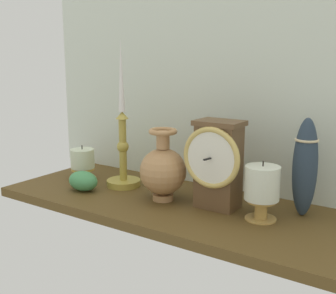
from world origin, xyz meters
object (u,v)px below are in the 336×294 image
(candlestick_tall_left, at_px, (123,149))
(pillar_candle_front, at_px, (262,188))
(mantel_clock, at_px, (217,163))
(tall_ceramic_vase, at_px, (305,167))
(brass_vase_bulbous, at_px, (163,170))
(pillar_candle_near_clock, at_px, (83,163))

(candlestick_tall_left, bearing_deg, pillar_candle_front, -3.22)
(mantel_clock, bearing_deg, tall_ceramic_vase, 19.72)
(mantel_clock, height_order, tall_ceramic_vase, tall_ceramic_vase)
(pillar_candle_front, bearing_deg, brass_vase_bulbous, -177.20)
(brass_vase_bulbous, relative_size, pillar_candle_front, 1.36)
(pillar_candle_front, xyz_separation_m, tall_ceramic_vase, (0.07, 0.08, 0.04))
(tall_ceramic_vase, bearing_deg, brass_vase_bulbous, -164.52)
(pillar_candle_near_clock, distance_m, tall_ceramic_vase, 0.65)
(pillar_candle_front, height_order, tall_ceramic_vase, tall_ceramic_vase)
(candlestick_tall_left, distance_m, tall_ceramic_vase, 0.50)
(mantel_clock, distance_m, tall_ceramic_vase, 0.20)
(candlestick_tall_left, distance_m, pillar_candle_near_clock, 0.16)
(mantel_clock, bearing_deg, brass_vase_bulbous, -170.44)
(tall_ceramic_vase, bearing_deg, pillar_candle_front, -131.43)
(pillar_candle_near_clock, bearing_deg, tall_ceramic_vase, 6.15)
(candlestick_tall_left, distance_m, brass_vase_bulbous, 0.17)
(pillar_candle_front, xyz_separation_m, pillar_candle_near_clock, (-0.57, 0.01, -0.03))
(mantel_clock, height_order, candlestick_tall_left, candlestick_tall_left)
(mantel_clock, xyz_separation_m, candlestick_tall_left, (-0.31, 0.01, -0.01))
(candlestick_tall_left, distance_m, pillar_candle_front, 0.43)
(mantel_clock, height_order, brass_vase_bulbous, mantel_clock)
(mantel_clock, distance_m, pillar_candle_front, 0.13)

